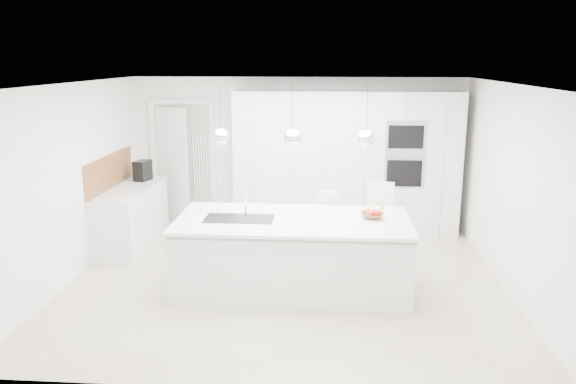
# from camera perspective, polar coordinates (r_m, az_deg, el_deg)

# --- Properties ---
(floor) EXTENTS (5.50, 5.50, 0.00)m
(floor) POSITION_cam_1_polar(r_m,az_deg,el_deg) (7.36, -0.18, -8.90)
(floor) COLOR beige
(floor) RESTS_ON ground
(wall_back) EXTENTS (5.50, 0.00, 5.50)m
(wall_back) POSITION_cam_1_polar(r_m,az_deg,el_deg) (9.43, 0.99, 3.99)
(wall_back) COLOR white
(wall_back) RESTS_ON ground
(wall_left) EXTENTS (0.00, 5.00, 5.00)m
(wall_left) POSITION_cam_1_polar(r_m,az_deg,el_deg) (7.70, -21.05, 0.92)
(wall_left) COLOR white
(wall_left) RESTS_ON ground
(ceiling) EXTENTS (5.50, 5.50, 0.00)m
(ceiling) POSITION_cam_1_polar(r_m,az_deg,el_deg) (6.82, -0.19, 10.92)
(ceiling) COLOR white
(ceiling) RESTS_ON wall_back
(tall_cabinets) EXTENTS (3.60, 0.60, 2.30)m
(tall_cabinets) POSITION_cam_1_polar(r_m,az_deg,el_deg) (9.14, 5.90, 2.99)
(tall_cabinets) COLOR white
(tall_cabinets) RESTS_ON floor
(oven_stack) EXTENTS (0.62, 0.04, 1.05)m
(oven_stack) POSITION_cam_1_polar(r_m,az_deg,el_deg) (8.88, 11.81, 3.77)
(oven_stack) COLOR #A5A5A8
(oven_stack) RESTS_ON tall_cabinets
(doorway_frame) EXTENTS (1.11, 0.08, 2.13)m
(doorway_frame) POSITION_cam_1_polar(r_m,az_deg,el_deg) (9.75, -10.55, 2.73)
(doorway_frame) COLOR white
(doorway_frame) RESTS_ON floor
(hallway_door) EXTENTS (0.76, 0.38, 2.00)m
(hallway_door) POSITION_cam_1_polar(r_m,az_deg,el_deg) (9.77, -12.04, 2.57)
(hallway_door) COLOR white
(hallway_door) RESTS_ON floor
(radiator) EXTENTS (0.32, 0.04, 1.40)m
(radiator) POSITION_cam_1_polar(r_m,az_deg,el_deg) (9.70, -8.69, 1.70)
(radiator) COLOR white
(radiator) RESTS_ON floor
(left_base_cabinets) EXTENTS (0.60, 1.80, 0.86)m
(left_base_cabinets) POSITION_cam_1_polar(r_m,az_deg,el_deg) (8.85, -15.59, -2.59)
(left_base_cabinets) COLOR white
(left_base_cabinets) RESTS_ON floor
(left_worktop) EXTENTS (0.62, 1.82, 0.04)m
(left_worktop) POSITION_cam_1_polar(r_m,az_deg,el_deg) (8.74, -15.78, 0.25)
(left_worktop) COLOR white
(left_worktop) RESTS_ON left_base_cabinets
(oak_backsplash) EXTENTS (0.02, 1.80, 0.50)m
(oak_backsplash) POSITION_cam_1_polar(r_m,az_deg,el_deg) (8.79, -17.65, 1.99)
(oak_backsplash) COLOR brown
(oak_backsplash) RESTS_ON wall_left
(island_base) EXTENTS (2.80, 1.20, 0.86)m
(island_base) POSITION_cam_1_polar(r_m,az_deg,el_deg) (6.92, 0.46, -6.57)
(island_base) COLOR white
(island_base) RESTS_ON floor
(island_worktop) EXTENTS (2.84, 1.40, 0.04)m
(island_worktop) POSITION_cam_1_polar(r_m,az_deg,el_deg) (6.83, 0.49, -2.88)
(island_worktop) COLOR white
(island_worktop) RESTS_ON island_base
(island_sink) EXTENTS (0.84, 0.44, 0.18)m
(island_sink) POSITION_cam_1_polar(r_m,az_deg,el_deg) (6.87, -4.96, -3.36)
(island_sink) COLOR #3F3F42
(island_sink) RESTS_ON island_worktop
(island_tap) EXTENTS (0.02, 0.02, 0.30)m
(island_tap) POSITION_cam_1_polar(r_m,az_deg,el_deg) (6.99, -4.33, -1.09)
(island_tap) COLOR white
(island_tap) RESTS_ON island_worktop
(pendant_left) EXTENTS (0.20, 0.20, 0.20)m
(pendant_left) POSITION_cam_1_polar(r_m,az_deg,el_deg) (6.68, -6.85, 5.60)
(pendant_left) COLOR white
(pendant_left) RESTS_ON ceiling
(pendant_mid) EXTENTS (0.20, 0.20, 0.20)m
(pendant_mid) POSITION_cam_1_polar(r_m,az_deg,el_deg) (6.57, 0.48, 5.57)
(pendant_mid) COLOR white
(pendant_mid) RESTS_ON ceiling
(pendant_right) EXTENTS (0.20, 0.20, 0.20)m
(pendant_right) POSITION_cam_1_polar(r_m,az_deg,el_deg) (6.57, 7.94, 5.44)
(pendant_right) COLOR white
(pendant_right) RESTS_ON ceiling
(fruit_bowl) EXTENTS (0.30, 0.30, 0.07)m
(fruit_bowl) POSITION_cam_1_polar(r_m,az_deg,el_deg) (6.91, 8.57, -2.37)
(fruit_bowl) COLOR brown
(fruit_bowl) RESTS_ON island_worktop
(espresso_machine) EXTENTS (0.25, 0.33, 0.32)m
(espresso_machine) POSITION_cam_1_polar(r_m,az_deg,el_deg) (9.22, -14.56, 2.12)
(espresso_machine) COLOR black
(espresso_machine) RESTS_ON left_worktop
(bar_stool_left) EXTENTS (0.35, 0.48, 1.04)m
(bar_stool_left) POSITION_cam_1_polar(r_m,az_deg,el_deg) (7.64, 3.95, -3.97)
(bar_stool_left) COLOR white
(bar_stool_left) RESTS_ON floor
(bar_stool_right) EXTENTS (0.47, 0.59, 1.16)m
(bar_stool_right) POSITION_cam_1_polar(r_m,az_deg,el_deg) (7.68, 9.36, -3.53)
(bar_stool_right) COLOR white
(bar_stool_right) RESTS_ON floor
(apple_a) EXTENTS (0.08, 0.08, 0.08)m
(apple_a) POSITION_cam_1_polar(r_m,az_deg,el_deg) (6.89, 8.80, -2.11)
(apple_a) COLOR red
(apple_a) RESTS_ON fruit_bowl
(apple_b) EXTENTS (0.09, 0.09, 0.09)m
(apple_b) POSITION_cam_1_polar(r_m,az_deg,el_deg) (6.87, 9.03, -2.15)
(apple_b) COLOR red
(apple_b) RESTS_ON fruit_bowl
(apple_c) EXTENTS (0.07, 0.07, 0.07)m
(apple_c) POSITION_cam_1_polar(r_m,az_deg,el_deg) (6.86, 8.44, -2.22)
(apple_c) COLOR red
(apple_c) RESTS_ON fruit_bowl
(apple_extra_3) EXTENTS (0.08, 0.08, 0.08)m
(apple_extra_3) POSITION_cam_1_polar(r_m,az_deg,el_deg) (6.92, 8.75, -2.05)
(apple_extra_3) COLOR red
(apple_extra_3) RESTS_ON fruit_bowl
(banana_bunch) EXTENTS (0.25, 0.18, 0.23)m
(banana_bunch) POSITION_cam_1_polar(r_m,az_deg,el_deg) (6.90, 8.87, -1.64)
(banana_bunch) COLOR yellow
(banana_bunch) RESTS_ON fruit_bowl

